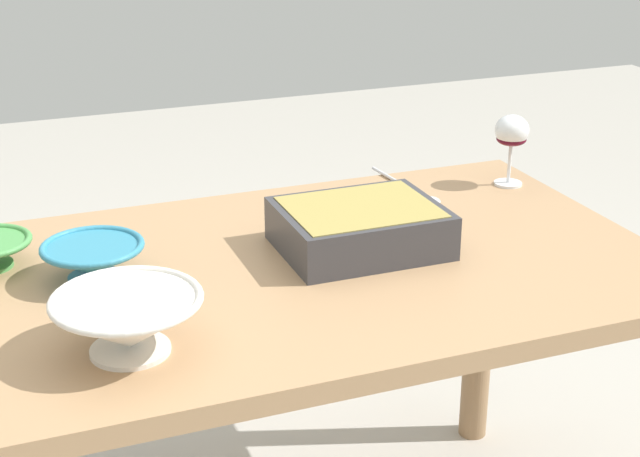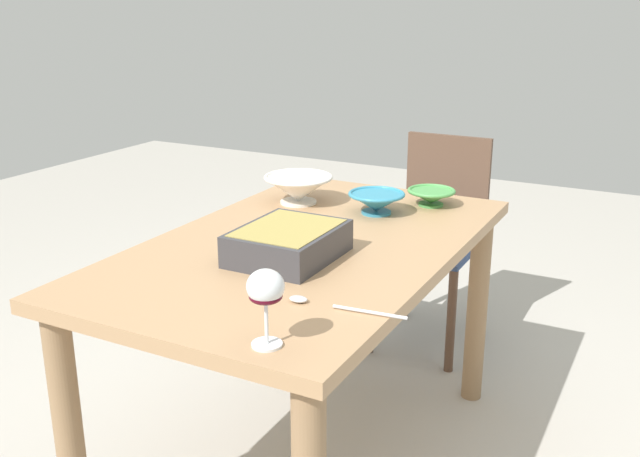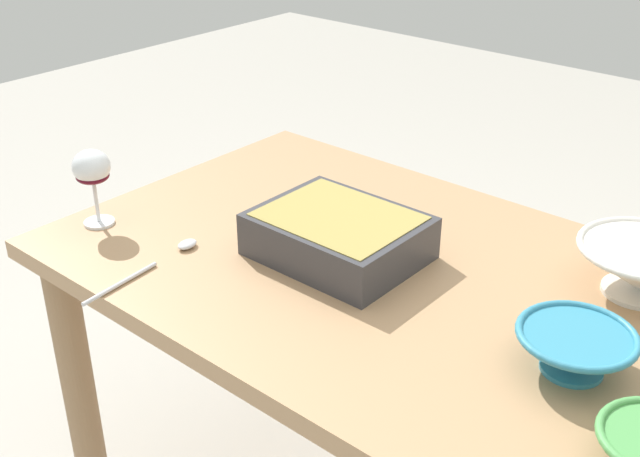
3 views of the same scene
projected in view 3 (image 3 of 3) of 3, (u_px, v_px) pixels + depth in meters
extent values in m
cube|color=tan|center=(406.00, 285.00, 1.49)|extent=(1.39, 0.83, 0.04)
cylinder|color=#93704E|center=(289.00, 272.00, 2.26)|extent=(0.07, 0.07, 0.71)
cylinder|color=#93704E|center=(79.00, 392.00, 1.79)|extent=(0.07, 0.07, 0.71)
cylinder|color=white|center=(99.00, 222.00, 1.67)|extent=(0.06, 0.06, 0.01)
cylinder|color=white|center=(96.00, 202.00, 1.64)|extent=(0.01, 0.01, 0.09)
ellipsoid|color=white|center=(91.00, 166.00, 1.61)|extent=(0.08, 0.08, 0.07)
ellipsoid|color=#4C0A19|center=(93.00, 176.00, 1.62)|extent=(0.07, 0.07, 0.03)
cube|color=#38383D|center=(338.00, 236.00, 1.53)|extent=(0.31, 0.24, 0.09)
cube|color=#9E8C47|center=(339.00, 220.00, 1.51)|extent=(0.28, 0.22, 0.02)
cylinder|color=teal|center=(571.00, 368.00, 1.23)|extent=(0.10, 0.10, 0.01)
cone|color=teal|center=(574.00, 350.00, 1.21)|extent=(0.18, 0.18, 0.06)
torus|color=teal|center=(577.00, 335.00, 1.20)|extent=(0.19, 0.19, 0.01)
cylinder|color=white|center=(637.00, 291.00, 1.42)|extent=(0.13, 0.13, 0.01)
cylinder|color=silver|center=(121.00, 283.00, 1.45)|extent=(0.02, 0.17, 0.01)
ellipsoid|color=silver|center=(187.00, 244.00, 1.57)|extent=(0.03, 0.05, 0.01)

